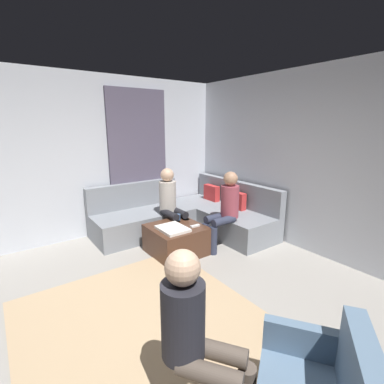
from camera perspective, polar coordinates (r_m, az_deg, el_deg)
ground_plane at (r=2.84m, az=-8.58°, el=-29.86°), size 6.00×6.00×0.10m
wall_back at (r=4.29m, az=28.11°, el=4.73°), size 6.00×0.12×2.70m
wall_left at (r=4.91m, az=-25.30°, el=5.97°), size 0.12×6.00×2.70m
curtain_panel at (r=5.23m, az=-10.83°, el=6.32°), size 0.06×1.10×2.50m
area_rug at (r=2.97m, az=-8.70°, el=-26.11°), size 2.60×2.20×0.01m
sectional_couch at (r=5.08m, az=-0.71°, el=-4.88°), size 2.10×2.55×0.87m
ottoman at (r=4.27m, az=-3.24°, el=-9.62°), size 0.76×0.76×0.42m
folded_blanket at (r=4.05m, az=-3.96°, el=-7.47°), size 0.44×0.36×0.04m
coffee_mug at (r=4.44m, az=-2.87°, el=-5.12°), size 0.08×0.08×0.10m
game_remote at (r=4.17m, az=0.63°, el=-6.93°), size 0.05×0.15×0.02m
person_on_couch_back at (r=4.33m, az=6.74°, el=-3.06°), size 0.30×0.60×1.20m
person_on_couch_side at (r=4.61m, az=-4.34°, el=-1.97°), size 0.60×0.30×1.20m
person_on_armchair at (r=1.94m, az=1.11°, el=-26.76°), size 0.58×0.50×1.18m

